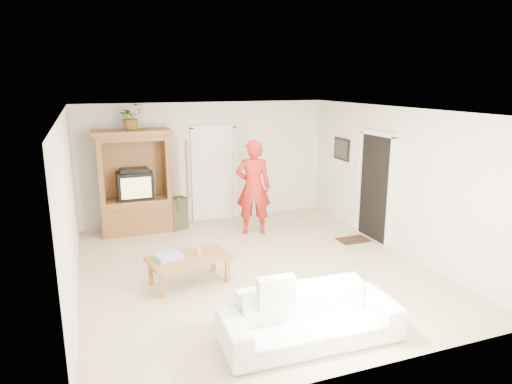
% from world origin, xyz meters
% --- Properties ---
extents(floor, '(6.00, 6.00, 0.00)m').
position_xyz_m(floor, '(0.00, 0.00, 0.00)').
color(floor, tan).
rests_on(floor, ground).
extents(ceiling, '(6.00, 6.00, 0.00)m').
position_xyz_m(ceiling, '(0.00, 0.00, 2.60)').
color(ceiling, white).
rests_on(ceiling, floor).
extents(wall_back, '(5.50, 0.00, 5.50)m').
position_xyz_m(wall_back, '(0.00, 3.00, 1.30)').
color(wall_back, silver).
rests_on(wall_back, floor).
extents(wall_front, '(5.50, 0.00, 5.50)m').
position_xyz_m(wall_front, '(0.00, -3.00, 1.30)').
color(wall_front, silver).
rests_on(wall_front, floor).
extents(wall_left, '(0.00, 6.00, 6.00)m').
position_xyz_m(wall_left, '(-2.75, 0.00, 1.30)').
color(wall_left, silver).
rests_on(wall_left, floor).
extents(wall_right, '(0.00, 6.00, 6.00)m').
position_xyz_m(wall_right, '(2.75, 0.00, 1.30)').
color(wall_right, silver).
rests_on(wall_right, floor).
extents(armoire, '(1.82, 1.14, 2.10)m').
position_xyz_m(armoire, '(-1.58, 2.66, 0.91)').
color(armoire, brown).
rests_on(armoire, floor).
extents(door_back, '(0.85, 0.05, 2.04)m').
position_xyz_m(door_back, '(0.15, 2.97, 1.02)').
color(door_back, white).
rests_on(door_back, floor).
extents(doorway_right, '(0.05, 0.90, 2.04)m').
position_xyz_m(doorway_right, '(2.73, 0.60, 1.02)').
color(doorway_right, black).
rests_on(doorway_right, floor).
extents(framed_picture, '(0.03, 0.60, 0.48)m').
position_xyz_m(framed_picture, '(2.73, 1.90, 1.60)').
color(framed_picture, black).
rests_on(framed_picture, wall_right).
extents(doormat, '(0.60, 0.40, 0.02)m').
position_xyz_m(doormat, '(2.30, 0.60, 0.01)').
color(doormat, '#382316').
rests_on(doormat, floor).
extents(plant, '(0.61, 0.60, 0.52)m').
position_xyz_m(plant, '(-1.60, 2.63, 2.36)').
color(plant, '#4C7238').
rests_on(plant, armoire).
extents(man, '(0.81, 0.66, 1.93)m').
position_xyz_m(man, '(0.62, 1.72, 0.96)').
color(man, '#A41E15').
rests_on(man, floor).
extents(sofa, '(2.16, 0.90, 0.62)m').
position_xyz_m(sofa, '(-0.13, -2.28, 0.31)').
color(sofa, white).
rests_on(sofa, floor).
extents(coffee_table, '(1.30, 0.85, 0.45)m').
position_xyz_m(coffee_table, '(-1.14, -0.21, 0.39)').
color(coffee_table, brown).
rests_on(coffee_table, floor).
extents(towel, '(0.45, 0.38, 0.08)m').
position_xyz_m(towel, '(-1.44, -0.21, 0.49)').
color(towel, '#D5479D').
rests_on(towel, coffee_table).
extents(candle, '(0.08, 0.08, 0.10)m').
position_xyz_m(candle, '(-0.97, -0.15, 0.50)').
color(candle, tan).
rests_on(candle, coffee_table).
extents(backpack_black, '(0.41, 0.33, 0.44)m').
position_xyz_m(backpack_black, '(-1.05, 2.77, 0.22)').
color(backpack_black, black).
rests_on(backpack_black, floor).
extents(backpack_olive, '(0.43, 0.38, 0.68)m').
position_xyz_m(backpack_olive, '(-0.78, 2.51, 0.34)').
color(backpack_olive, '#47442B').
rests_on(backpack_olive, floor).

